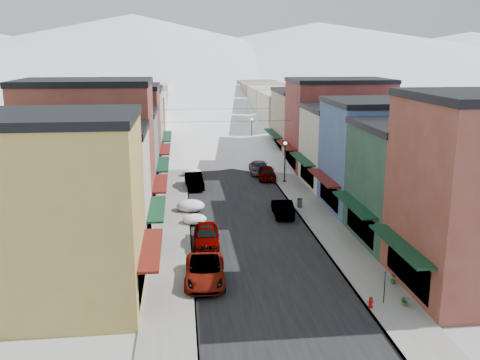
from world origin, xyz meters
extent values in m
plane|color=gray|center=(0.00, 0.00, 0.00)|extent=(600.00, 600.00, 0.00)
cube|color=black|center=(0.00, 60.00, 0.01)|extent=(10.00, 160.00, 0.01)
cube|color=gray|center=(-6.60, 60.00, 0.07)|extent=(3.20, 160.00, 0.15)
cube|color=gray|center=(6.60, 60.00, 0.07)|extent=(3.20, 160.00, 0.15)
cube|color=slate|center=(-5.05, 60.00, 0.07)|extent=(0.10, 160.00, 0.15)
cube|color=slate|center=(5.05, 60.00, 0.07)|extent=(0.10, 160.00, 0.15)
cube|color=#AC8E3F|center=(-13.20, 4.00, 5.50)|extent=(10.00, 8.50, 11.00)
cube|color=black|center=(-13.20, 4.00, 11.25)|extent=(10.20, 8.70, 0.50)
cube|color=#5B150F|center=(-7.60, 4.00, 3.20)|extent=(1.20, 7.22, 0.15)
cube|color=beige|center=(-13.20, 12.50, 4.50)|extent=(10.00, 8.00, 9.00)
cube|color=black|center=(-13.20, 12.50, 9.25)|extent=(10.20, 8.20, 0.50)
cube|color=#0E341E|center=(-7.60, 12.50, 3.20)|extent=(1.20, 6.80, 0.15)
cube|color=maroon|center=(-13.70, 20.50, 6.00)|extent=(11.00, 8.00, 12.00)
cube|color=black|center=(-13.70, 20.50, 12.25)|extent=(11.20, 8.20, 0.50)
cube|color=#5B150F|center=(-7.60, 20.50, 3.20)|extent=(1.20, 6.80, 0.15)
cube|color=slate|center=(-13.20, 29.00, 4.25)|extent=(10.00, 9.00, 8.50)
cube|color=black|center=(-13.20, 29.00, 8.75)|extent=(10.20, 9.20, 0.50)
cube|color=#0E341E|center=(-7.60, 29.00, 3.20)|extent=(1.20, 7.65, 0.15)
cube|color=maroon|center=(-14.20, 38.00, 5.25)|extent=(12.00, 9.00, 10.50)
cube|color=black|center=(-14.20, 38.00, 10.75)|extent=(12.20, 9.20, 0.50)
cube|color=#5B150F|center=(-7.60, 38.00, 3.20)|extent=(1.20, 7.65, 0.15)
cube|color=tan|center=(-13.20, 48.00, 4.75)|extent=(10.00, 11.00, 9.50)
cube|color=black|center=(-13.20, 48.00, 9.75)|extent=(10.20, 11.20, 0.50)
cube|color=#0E341E|center=(-7.60, 48.00, 3.20)|extent=(1.20, 9.35, 0.15)
cube|color=#0E341E|center=(7.60, 3.00, 3.20)|extent=(1.20, 7.65, 0.15)
cube|color=#1E402E|center=(13.20, 12.00, 4.50)|extent=(10.00, 9.00, 9.00)
cube|color=black|center=(13.20, 12.00, 9.25)|extent=(10.20, 9.20, 0.50)
cube|color=#0E341E|center=(7.60, 12.00, 3.20)|extent=(1.20, 7.65, 0.15)
cube|color=#3A5683|center=(13.20, 21.00, 5.00)|extent=(10.00, 9.00, 10.00)
cube|color=black|center=(13.20, 21.00, 10.25)|extent=(10.20, 9.20, 0.50)
cube|color=#5B150F|center=(7.60, 21.00, 3.20)|extent=(1.20, 7.65, 0.15)
cube|color=beige|center=(13.70, 30.00, 4.25)|extent=(11.00, 9.00, 8.50)
cube|color=black|center=(13.70, 30.00, 8.75)|extent=(11.20, 9.20, 0.50)
cube|color=#0E341E|center=(7.60, 30.00, 3.20)|extent=(1.20, 7.65, 0.15)
cube|color=maroon|center=(14.20, 39.00, 5.50)|extent=(12.00, 9.00, 11.00)
cube|color=black|center=(14.20, 39.00, 11.25)|extent=(12.20, 9.20, 0.50)
cube|color=#5B150F|center=(7.60, 39.00, 3.20)|extent=(1.20, 7.65, 0.15)
cube|color=#8E7D5D|center=(13.20, 49.00, 4.50)|extent=(10.00, 11.00, 9.00)
cube|color=black|center=(13.20, 49.00, 9.25)|extent=(10.20, 11.20, 0.50)
cube|color=#0E341E|center=(7.60, 49.00, 3.20)|extent=(1.20, 9.35, 0.15)
cube|color=gray|center=(-12.50, 62.00, 4.00)|extent=(9.00, 13.00, 8.00)
cube|color=gray|center=(12.50, 62.00, 4.00)|extent=(9.00, 13.00, 8.00)
cube|color=gray|center=(-12.50, 76.00, 4.00)|extent=(9.00, 13.00, 8.00)
cube|color=gray|center=(12.50, 76.00, 4.00)|extent=(9.00, 13.00, 8.00)
cube|color=gray|center=(-12.50, 90.00, 4.00)|extent=(9.00, 13.00, 8.00)
cube|color=gray|center=(12.50, 90.00, 4.00)|extent=(9.00, 13.00, 8.00)
cube|color=gray|center=(-12.50, 104.00, 4.00)|extent=(9.00, 13.00, 8.00)
cube|color=gray|center=(12.50, 104.00, 4.00)|extent=(9.00, 13.00, 8.00)
cube|color=silver|center=(0.00, 225.00, 6.00)|extent=(360.00, 40.00, 12.00)
cone|color=white|center=(-30.00, 275.00, 17.00)|extent=(300.00, 300.00, 34.00)
cone|color=white|center=(70.00, 270.00, 15.00)|extent=(320.00, 320.00, 30.00)
cone|color=white|center=(170.00, 290.00, 13.00)|extent=(280.00, 280.00, 26.00)
cylinder|color=black|center=(0.00, 40.00, 6.20)|extent=(16.40, 0.04, 0.04)
cylinder|color=black|center=(0.00, 55.00, 6.20)|extent=(16.40, 0.04, 0.04)
imported|color=#BDBCBF|center=(-4.30, 5.92, 0.78)|extent=(2.83, 5.73, 1.56)
imported|color=#AEB1B6|center=(-3.88, 12.64, 0.85)|extent=(2.22, 5.07, 1.70)
imported|color=black|center=(-4.30, 30.93, 0.83)|extent=(2.15, 5.14, 1.65)
imported|color=#A2A5AA|center=(-3.91, 48.75, 0.68)|extent=(2.45, 4.87, 1.36)
imported|color=black|center=(3.50, 19.70, 0.78)|extent=(1.89, 4.80, 1.55)
imported|color=#909398|center=(4.30, 34.19, 0.85)|extent=(2.22, 5.07, 1.70)
imported|color=black|center=(3.89, 37.49, 0.81)|extent=(2.59, 5.70, 1.62)
imported|color=#95999D|center=(-1.41, 49.66, 0.72)|extent=(1.81, 4.25, 1.43)
imported|color=silver|center=(1.50, 71.30, 0.80)|extent=(3.40, 6.05, 1.60)
cylinder|color=#A50C08|center=(5.20, 1.00, 0.19)|extent=(0.30, 0.30, 0.09)
cylinder|color=#A50C08|center=(5.20, 1.00, 0.41)|extent=(0.21, 0.21, 0.53)
sphere|color=#A50C08|center=(5.20, 1.00, 0.72)|extent=(0.23, 0.23, 0.23)
cylinder|color=#A50C08|center=(5.20, 1.00, 0.50)|extent=(0.40, 0.09, 0.09)
cylinder|color=black|center=(6.16, 1.42, 1.16)|extent=(0.06, 0.06, 2.02)
cube|color=#1A4D8F|center=(6.16, 1.42, 1.90)|extent=(0.07, 0.27, 0.37)
cylinder|color=#535658|center=(5.57, 21.76, 0.56)|extent=(0.48, 0.48, 0.82)
cylinder|color=black|center=(5.57, 21.76, 0.99)|extent=(0.51, 0.51, 0.05)
cylinder|color=black|center=(6.12, 32.20, 0.20)|extent=(0.32, 0.32, 0.11)
cylinder|color=black|center=(6.12, 32.20, 2.31)|extent=(0.13, 0.13, 4.32)
sphere|color=white|center=(6.12, 32.20, 4.63)|extent=(0.39, 0.39, 0.39)
cylinder|color=black|center=(5.31, 55.00, 0.20)|extent=(0.32, 0.32, 0.11)
cylinder|color=black|center=(5.31, 55.00, 2.28)|extent=(0.13, 0.13, 4.26)
sphere|color=white|center=(5.31, 55.00, 4.56)|extent=(0.38, 0.38, 0.38)
imported|color=#305C29|center=(7.32, 1.00, 0.45)|extent=(0.59, 0.52, 0.61)
imported|color=#355B29|center=(7.80, 4.05, 0.46)|extent=(0.41, 0.41, 0.63)
ellipsoid|color=white|center=(-4.63, 18.18, 0.44)|extent=(2.10, 1.78, 0.89)
ellipsoid|color=white|center=(-4.43, 19.38, 0.22)|extent=(0.90, 0.81, 0.45)
ellipsoid|color=white|center=(-4.90, 22.02, 0.56)|extent=(2.66, 2.25, 1.13)
ellipsoid|color=white|center=(-4.70, 23.22, 0.28)|extent=(1.14, 1.02, 0.57)
ellipsoid|color=white|center=(-4.50, 36.59, 0.50)|extent=(2.37, 2.00, 1.00)
ellipsoid|color=white|center=(-4.30, 37.79, 0.25)|extent=(1.01, 0.91, 0.51)
camera|label=1|loc=(-5.61, -26.76, 14.84)|focal=40.00mm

